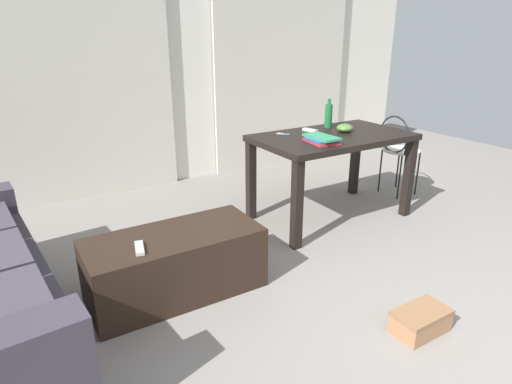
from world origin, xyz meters
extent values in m
plane|color=gray|center=(0.00, 1.40, 0.00)|extent=(8.62, 8.62, 0.00)
cube|color=silver|center=(0.00, 3.59, 1.32)|extent=(6.05, 0.10, 2.64)
cube|color=beige|center=(-1.16, 3.51, 1.19)|extent=(1.81, 0.03, 2.38)
cube|color=beige|center=(1.16, 3.51, 1.19)|extent=(1.81, 0.03, 2.38)
cube|color=black|center=(-1.08, 1.44, 0.20)|extent=(1.07, 0.48, 0.41)
cube|color=black|center=(0.54, 1.87, 0.73)|extent=(1.32, 0.77, 0.05)
cube|color=black|center=(-0.07, 1.54, 0.35)|extent=(0.07, 0.07, 0.70)
cube|color=black|center=(1.16, 1.54, 0.35)|extent=(0.07, 0.07, 0.70)
cube|color=black|center=(-0.07, 2.20, 0.35)|extent=(0.07, 0.07, 0.70)
cube|color=black|center=(1.16, 2.20, 0.35)|extent=(0.07, 0.07, 0.70)
cylinder|color=silver|center=(1.54, 1.96, 0.45)|extent=(0.37, 0.37, 0.02)
cylinder|color=black|center=(1.67, 1.83, 0.22)|extent=(0.02, 0.02, 0.45)
cylinder|color=black|center=(1.67, 2.09, 0.22)|extent=(0.02, 0.02, 0.45)
cylinder|color=black|center=(1.41, 1.84, 0.22)|extent=(0.02, 0.02, 0.45)
cylinder|color=black|center=(1.42, 2.09, 0.22)|extent=(0.02, 0.02, 0.45)
torus|color=black|center=(1.41, 1.97, 0.63)|extent=(0.02, 0.36, 0.36)
cylinder|color=black|center=(1.41, 1.81, 0.55)|extent=(0.02, 0.02, 0.17)
cylinder|color=black|center=(1.42, 2.12, 0.55)|extent=(0.02, 0.02, 0.17)
cylinder|color=#195B2D|center=(0.70, 2.12, 0.85)|extent=(0.07, 0.07, 0.21)
cylinder|color=#195B2D|center=(0.70, 2.12, 0.98)|extent=(0.03, 0.03, 0.05)
ellipsoid|color=#477033|center=(0.69, 1.89, 0.79)|extent=(0.14, 0.14, 0.07)
cube|color=red|center=(0.28, 1.71, 0.76)|extent=(0.22, 0.29, 0.02)
cube|color=#33519E|center=(0.27, 1.69, 0.78)|extent=(0.21, 0.24, 0.02)
cube|color=#2D7F56|center=(0.27, 1.70, 0.80)|extent=(0.17, 0.29, 0.02)
cube|color=#B7B7B2|center=(0.45, 2.07, 0.76)|extent=(0.07, 0.15, 0.02)
cube|color=#9EA0A5|center=(0.18, 2.11, 0.75)|extent=(0.07, 0.07, 0.00)
torus|color=#3372B2|center=(0.22, 2.07, 0.75)|extent=(0.03, 0.03, 0.00)
cube|color=#9EA0A5|center=(0.19, 2.12, 0.75)|extent=(0.04, 0.08, 0.00)
torus|color=#3372B2|center=(0.21, 2.07, 0.75)|extent=(0.03, 0.03, 0.00)
cube|color=#B7B7B2|center=(-1.31, 1.36, 0.42)|extent=(0.08, 0.17, 0.02)
cube|color=#996B47|center=(-0.08, 0.37, 0.05)|extent=(0.31, 0.18, 0.11)
cube|color=brown|center=(-0.08, 0.37, 0.12)|extent=(0.32, 0.19, 0.02)
camera|label=1|loc=(-1.89, -0.84, 1.56)|focal=30.31mm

